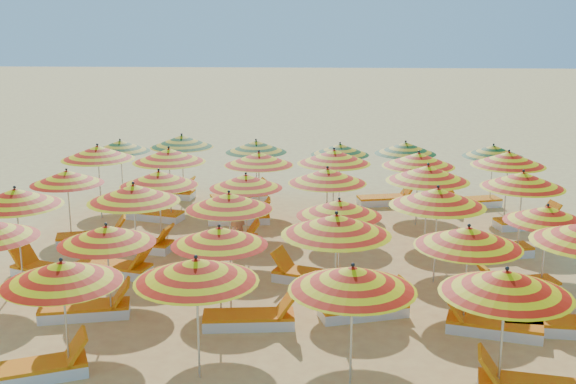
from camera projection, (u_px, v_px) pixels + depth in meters
The scene contains 55 objects.
ground at pixel (287, 263), 16.89m from camera, with size 120.00×120.00×0.00m, color #EEC869.
umbrella_1 at pixel (62, 272), 11.28m from camera, with size 2.51×2.51×2.01m.
umbrella_2 at pixel (196, 270), 11.19m from camera, with size 2.14×2.14×2.08m.
umbrella_3 at pixel (353, 278), 10.86m from camera, with size 2.26×2.26×2.08m.
umbrella_4 at pixel (506, 282), 10.66m from camera, with size 2.51×2.51×2.10m.
umbrella_7 at pixel (107, 235), 13.41m from camera, with size 1.95×1.95×1.93m.
umbrella_8 at pixel (219, 236), 13.36m from camera, with size 1.98×1.98×1.92m.
umbrella_9 at pixel (336, 225), 13.29m from camera, with size 2.63×2.63×2.18m.
umbrella_10 at pixel (468, 237), 12.90m from camera, with size 2.15×2.15×2.06m.
umbrella_12 at pixel (15, 197), 15.43m from camera, with size 2.45×2.45×2.12m.
umbrella_13 at pixel (134, 193), 15.70m from camera, with size 2.62×2.62×2.15m.
umbrella_14 at pixel (229, 201), 15.52m from camera, with size 2.32×2.32×2.01m.
umbrella_15 at pixel (339, 208), 15.23m from camera, with size 2.00×2.00×1.93m.
umbrella_16 at pixel (438, 197), 15.26m from camera, with size 2.57×2.57×2.18m.
umbrella_17 at pixel (547, 214), 14.92m from camera, with size 1.92×1.92×1.88m.
umbrella_18 at pixel (67, 177), 18.04m from camera, with size 2.27×2.27×1.93m.
umbrella_19 at pixel (159, 178), 17.55m from camera, with size 2.44×2.44×2.03m.
umbrella_20 at pixel (246, 181), 17.69m from camera, with size 2.29×2.29×1.91m.
umbrella_21 at pixel (327, 176), 17.69m from camera, with size 2.28×2.28×2.06m.
umbrella_22 at pixel (428, 173), 17.52m from camera, with size 2.28×2.28×2.17m.
umbrella_23 at pixel (523, 180), 17.08m from camera, with size 2.09×2.09×2.11m.
umbrella_24 at pixel (98, 153), 20.14m from camera, with size 2.17×2.17×2.16m.
umbrella_25 at pixel (169, 155), 19.84m from camera, with size 2.64×2.64×2.14m.
umbrella_26 at pixel (259, 159), 19.84m from camera, with size 2.07×2.07×2.04m.
umbrella_27 at pixel (334, 157), 19.65m from camera, with size 2.34×2.34×2.14m.
umbrella_28 at pixel (418, 159), 19.47m from camera, with size 2.59×2.59×2.10m.
umbrella_29 at pixel (508, 159), 19.45m from camera, with size 2.08×2.08×2.12m.
umbrella_30 at pixel (120, 146), 22.23m from camera, with size 2.19×2.19×1.93m.
umbrella_31 at pixel (182, 141), 22.25m from camera, with size 2.58×2.58×2.09m.
umbrella_32 at pixel (256, 146), 21.86m from camera, with size 1.89×1.89×1.99m.
umbrella_33 at pixel (340, 149), 21.86m from camera, with size 2.29×2.29×1.89m.
umbrella_34 at pixel (405, 148), 21.71m from camera, with size 2.26×2.26×1.97m.
umbrella_35 at pixel (493, 151), 21.45m from camera, with size 2.05×2.05×1.93m.
lounger_1 at pixel (35, 370), 11.56m from camera, with size 1.82×1.22×0.69m.
lounger_4 at pixel (87, 309), 13.90m from camera, with size 1.82×0.94×0.69m.
lounger_5 at pixel (251, 319), 13.49m from camera, with size 1.78×0.75×0.69m.
lounger_6 at pixel (365, 309), 13.94m from camera, with size 1.83×1.06×0.69m.
lounger_7 at pixel (492, 326), 13.19m from camera, with size 1.82×1.00×0.69m.
lounger_8 at pixel (553, 325), 13.23m from camera, with size 1.78×0.74×0.69m.
lounger_9 at pixel (47, 271), 15.93m from camera, with size 1.82×1.18×0.69m.
lounger_10 at pixel (115, 268), 16.15m from camera, with size 1.82×1.03×0.69m.
lounger_11 at pixel (310, 276), 15.63m from camera, with size 1.83×1.12×0.69m.
lounger_12 at pixel (515, 286), 15.09m from camera, with size 1.82×1.02×0.69m.
lounger_13 at pixel (93, 238), 18.31m from camera, with size 1.82×1.03×0.69m.
lounger_14 at pixel (140, 244), 17.77m from camera, with size 1.81×0.92×0.69m.
lounger_15 at pixel (226, 241), 18.00m from camera, with size 1.80×0.83×0.69m.
lounger_16 at pixel (494, 250), 17.32m from camera, with size 1.82×0.97×0.69m.
lounger_17 at pixel (152, 214), 20.44m from camera, with size 1.82×1.03×0.69m.
lounger_18 at pixel (241, 218), 20.08m from camera, with size 1.79×0.77×0.69m.
lounger_19 at pixel (528, 222), 19.64m from camera, with size 1.82×0.98×0.69m.
lounger_20 at pixel (169, 193), 22.77m from camera, with size 1.80×0.82×0.69m.
lounger_21 at pixel (240, 197), 22.26m from camera, with size 1.83×1.15×0.69m.
lounger_22 at pixel (387, 199), 22.01m from camera, with size 1.81×0.92×0.69m.
lounger_23 at pixel (471, 202), 21.72m from camera, with size 1.83×1.04×0.69m.
beachgoer_a at pixel (238, 212), 18.37m from camera, with size 0.56×0.37×1.53m, color tan.
Camera 1 is at (0.85, -15.94, 5.74)m, focal length 45.00 mm.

